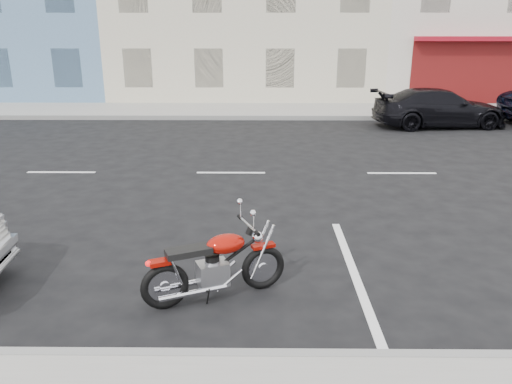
# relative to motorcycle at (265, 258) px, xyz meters

# --- Properties ---
(ground) EXTENTS (120.00, 120.00, 0.00)m
(ground) POSITION_rel_motorcycle_xyz_m (1.25, 5.42, -0.43)
(ground) COLOR black
(ground) RESTS_ON ground
(sidewalk_far) EXTENTS (80.00, 3.40, 0.15)m
(sidewalk_far) POSITION_rel_motorcycle_xyz_m (-3.75, 14.12, -0.35)
(sidewalk_far) COLOR gray
(sidewalk_far) RESTS_ON ground
(curb_far) EXTENTS (80.00, 0.12, 0.16)m
(curb_far) POSITION_rel_motorcycle_xyz_m (-3.75, 12.42, -0.35)
(curb_far) COLOR gray
(curb_far) RESTS_ON ground
(motorcycle) EXTENTS (1.76, 0.90, 0.94)m
(motorcycle) POSITION_rel_motorcycle_xyz_m (0.00, 0.00, 0.00)
(motorcycle) COLOR black
(motorcycle) RESTS_ON ground
(car_far) EXTENTS (4.60, 2.25, 1.29)m
(car_far) POSITION_rel_motorcycle_xyz_m (6.00, 11.21, 0.21)
(car_far) COLOR black
(car_far) RESTS_ON ground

